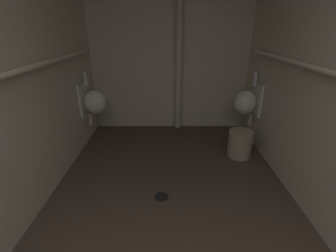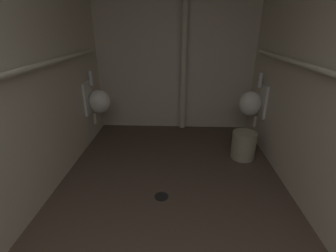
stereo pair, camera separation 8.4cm
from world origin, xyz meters
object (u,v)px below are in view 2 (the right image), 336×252
Objects in this scene: urinal_left_mid at (98,101)px; waste_bin at (243,145)px; urinal_right_mid at (252,103)px; standpipe_back_wall at (184,41)px; floor_drain at (162,196)px.

urinal_left_mid is 2.18× the size of waste_bin.
urinal_right_mid is 2.18× the size of waste_bin.
urinal_left_mid and urinal_right_mid have the same top height.
urinal_right_mid is 1.30m from standpipe_back_wall.
waste_bin is (0.76, -0.91, -1.20)m from standpipe_back_wall.
waste_bin is at bearing -50.16° from standpipe_back_wall.
standpipe_back_wall is at bearing 82.69° from floor_drain.
standpipe_back_wall is 1.69m from waste_bin.
standpipe_back_wall is 7.76× the size of waste_bin.
floor_drain is at bearing -132.91° from urinal_right_mid.
urinal_left_mid is 2.04m from waste_bin.
floor_drain is (-1.15, -1.24, -0.60)m from urinal_right_mid.
standpipe_back_wall reaches higher than waste_bin.
urinal_right_mid is at bearing 47.09° from floor_drain.
urinal_left_mid is 0.28× the size of standpipe_back_wall.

